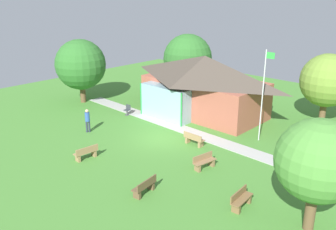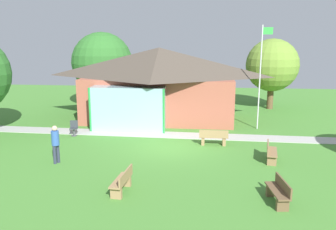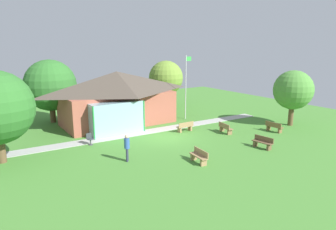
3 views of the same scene
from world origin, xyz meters
The scene contains 15 objects.
ground_plane centered at (0.00, 0.00, 0.00)m, with size 44.00×44.00×0.00m, color #478433.
pavilion centered at (-1.43, 6.16, 2.53)m, with size 10.78×6.77×4.85m.
footpath centered at (0.00, 2.29, 0.01)m, with size 23.08×1.30×0.03m, color #ADADA8.
flagpole centered at (5.01, 4.32, 3.42)m, with size 0.64×0.08×6.24m.
bench_rear_near_path centered at (2.23, 0.62, 0.40)m, with size 1.50×0.44×0.84m.
bench_lawn_far_right centered at (8.48, -3.53, 0.40)m, with size 0.55×1.53×0.84m.
bench_front_center centered at (-1.22, -5.50, 0.40)m, with size 0.57×1.53×0.84m.
bench_mid_right centered at (4.77, -1.56, 0.40)m, with size 0.67×1.55×0.84m.
bench_front_right centered at (4.30, -5.83, 0.40)m, with size 0.64×1.55×0.84m.
patio_chair_west centered at (-5.70, 1.68, 0.42)m, with size 0.53×0.53×0.86m.
visitor_strolling_lawn centered at (-4.86, -2.82, 1.02)m, with size 0.34×0.34×1.74m.
tree_behind_pavilion_left centered at (-6.35, 10.10, 3.52)m, with size 4.74×4.74×5.90m.
tree_west_hedge centered at (-11.49, 1.31, 3.49)m, with size 4.51×4.51×5.76m.
tree_behind_pavilion_right centered at (6.81, 10.70, 3.39)m, with size 4.01×4.01×5.41m.
tree_far_east centered at (11.51, -2.97, 3.24)m, with size 3.50×3.50×5.01m.
Camera 1 is at (16.03, -16.67, 9.73)m, focal length 38.45 mm.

